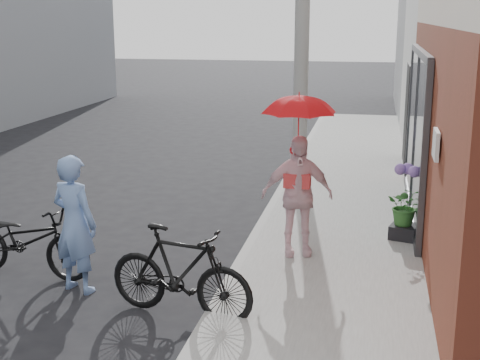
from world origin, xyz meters
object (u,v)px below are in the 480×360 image
(officer, at_px, (75,224))
(kimono_woman, at_px, (297,195))
(bike_right, at_px, (180,272))
(planter, at_px, (404,232))
(bike_left, at_px, (26,240))

(officer, relative_size, kimono_woman, 1.04)
(bike_right, xyz_separation_m, planter, (2.40, 2.74, -0.28))
(officer, bearing_deg, bike_left, -2.52)
(officer, height_order, planter, officer)
(kimono_woman, bearing_deg, planter, 17.31)
(bike_left, xyz_separation_m, bike_right, (2.17, -0.73, 0.04))
(bike_right, bearing_deg, officer, 84.07)
(officer, relative_size, bike_right, 0.97)
(bike_left, relative_size, bike_right, 1.05)
(officer, distance_m, bike_left, 0.92)
(officer, xyz_separation_m, bike_left, (-0.79, 0.29, -0.35))
(bike_left, distance_m, planter, 5.00)
(planter, bearing_deg, bike_right, -131.17)
(officer, bearing_deg, planter, -130.68)
(planter, bearing_deg, bike_left, -156.20)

